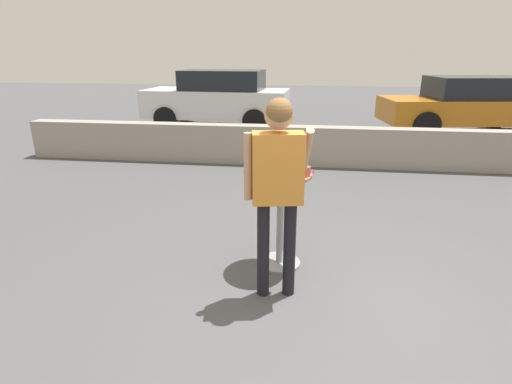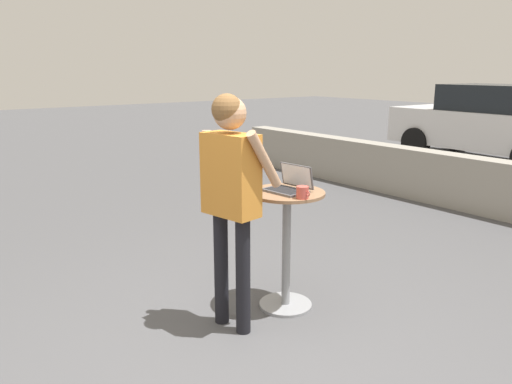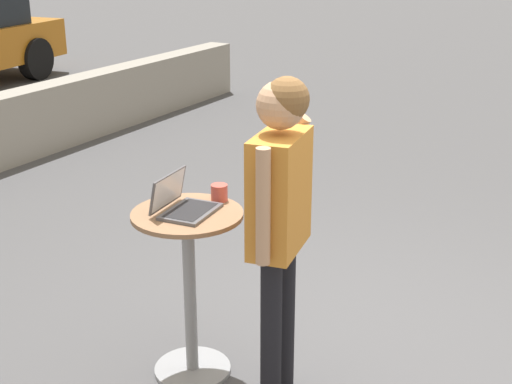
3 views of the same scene
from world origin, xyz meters
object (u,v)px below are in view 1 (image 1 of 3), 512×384
Objects in this scene: parked_car_near_street at (468,104)px; laptop at (281,168)px; coffee_mug at (306,171)px; standing_person at (278,174)px; parked_car_further_down at (218,98)px; cafe_table at (280,210)px.

laptop is at bearing -119.74° from parked_car_near_street.
coffee_mug is 0.56m from standing_person.
parked_car_near_street is at bearing -0.73° from parked_car_further_down.
parked_car_further_down is at bearing 106.05° from standing_person.
coffee_mug is at bearing -17.51° from laptop.
cafe_table is at bearing 90.96° from standing_person.
standing_person is 0.39× the size of parked_car_near_street.
parked_car_near_street is at bearing 60.35° from cafe_table.
coffee_mug is at bearing 65.37° from standing_person.
parked_car_near_street is (4.50, 7.88, -0.25)m from laptop.
parked_car_near_street reaches higher than cafe_table.
parked_car_further_down is at bearing 179.27° from parked_car_near_street.
parked_car_further_down reaches higher than parked_car_near_street.
parked_car_further_down reaches higher than cafe_table.
parked_car_near_street is 1.08× the size of parked_car_further_down.
laptop is 0.59m from standing_person.
cafe_table is at bearing -119.65° from parked_car_near_street.
parked_car_near_street reaches higher than laptop.
laptop is at bearing 101.94° from cafe_table.
standing_person is (0.01, -0.56, 0.54)m from cafe_table.
laptop is 2.77× the size of coffee_mug.
standing_person is at bearing -89.04° from cafe_table.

